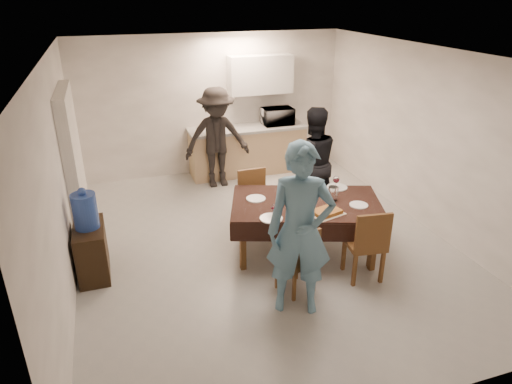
% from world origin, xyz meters
% --- Properties ---
extents(floor, '(5.00, 6.00, 0.02)m').
position_xyz_m(floor, '(0.00, 0.00, 0.00)').
color(floor, '#A7A8A3').
rests_on(floor, ground).
extents(ceiling, '(5.00, 6.00, 0.02)m').
position_xyz_m(ceiling, '(0.00, 0.00, 2.60)').
color(ceiling, white).
rests_on(ceiling, wall_back).
extents(wall_back, '(5.00, 0.02, 2.60)m').
position_xyz_m(wall_back, '(0.00, 3.00, 1.30)').
color(wall_back, white).
rests_on(wall_back, floor).
extents(wall_front, '(5.00, 0.02, 2.60)m').
position_xyz_m(wall_front, '(0.00, -3.00, 1.30)').
color(wall_front, white).
rests_on(wall_front, floor).
extents(wall_left, '(0.02, 6.00, 2.60)m').
position_xyz_m(wall_left, '(-2.50, 0.00, 1.30)').
color(wall_left, white).
rests_on(wall_left, floor).
extents(wall_right, '(0.02, 6.00, 2.60)m').
position_xyz_m(wall_right, '(2.50, 0.00, 1.30)').
color(wall_right, white).
rests_on(wall_right, floor).
extents(stub_partition, '(0.15, 1.40, 2.10)m').
position_xyz_m(stub_partition, '(-2.42, 1.20, 1.05)').
color(stub_partition, silver).
rests_on(stub_partition, floor).
extents(kitchen_base_cabinet, '(2.20, 0.60, 0.86)m').
position_xyz_m(kitchen_base_cabinet, '(0.60, 2.68, 0.43)').
color(kitchen_base_cabinet, tan).
rests_on(kitchen_base_cabinet, floor).
extents(kitchen_worktop, '(2.24, 0.64, 0.05)m').
position_xyz_m(kitchen_worktop, '(0.60, 2.68, 0.89)').
color(kitchen_worktop, '#9B9A96').
rests_on(kitchen_worktop, kitchen_base_cabinet).
extents(upper_cabinet, '(1.20, 0.34, 0.70)m').
position_xyz_m(upper_cabinet, '(0.90, 2.82, 1.85)').
color(upper_cabinet, silver).
rests_on(upper_cabinet, wall_back).
extents(dining_table, '(2.19, 1.68, 0.75)m').
position_xyz_m(dining_table, '(0.45, -0.41, 0.72)').
color(dining_table, black).
rests_on(dining_table, floor).
extents(chair_near_left, '(0.49, 0.50, 0.46)m').
position_xyz_m(chair_near_left, '(0.00, -1.24, 0.52)').
color(chair_near_left, brown).
rests_on(chair_near_left, floor).
extents(chair_near_right, '(0.49, 0.49, 0.52)m').
position_xyz_m(chair_near_right, '(0.90, -1.25, 0.59)').
color(chair_near_right, brown).
rests_on(chair_near_right, floor).
extents(chair_far_left, '(0.43, 0.43, 0.50)m').
position_xyz_m(chair_far_left, '(0.00, 0.25, 0.57)').
color(chair_far_left, brown).
rests_on(chair_far_left, floor).
extents(chair_far_right, '(0.49, 0.49, 0.50)m').
position_xyz_m(chair_far_right, '(0.90, 0.25, 0.56)').
color(chair_far_right, brown).
rests_on(chair_far_right, floor).
extents(console, '(0.36, 0.72, 0.67)m').
position_xyz_m(console, '(-2.28, -0.06, 0.33)').
color(console, black).
rests_on(console, floor).
extents(water_jug, '(0.29, 0.29, 0.44)m').
position_xyz_m(water_jug, '(-2.28, -0.06, 0.89)').
color(water_jug, '#3255B2').
rests_on(water_jug, console).
extents(wine_bottle, '(0.08, 0.08, 0.32)m').
position_xyz_m(wine_bottle, '(0.40, -0.36, 0.92)').
color(wine_bottle, black).
rests_on(wine_bottle, dining_table).
extents(water_pitcher, '(0.13, 0.13, 0.19)m').
position_xyz_m(water_pitcher, '(0.80, -0.46, 0.85)').
color(water_pitcher, white).
rests_on(water_pitcher, dining_table).
extents(savoury_tart, '(0.47, 0.40, 0.05)m').
position_xyz_m(savoury_tart, '(0.55, -0.79, 0.78)').
color(savoury_tart, '#A87531').
rests_on(savoury_tart, dining_table).
extents(salad_bowl, '(0.17, 0.17, 0.07)m').
position_xyz_m(salad_bowl, '(0.75, -0.23, 0.79)').
color(salad_bowl, white).
rests_on(salad_bowl, dining_table).
extents(mushroom_dish, '(0.21, 0.21, 0.04)m').
position_xyz_m(mushroom_dish, '(0.40, -0.13, 0.77)').
color(mushroom_dish, white).
rests_on(mushroom_dish, dining_table).
extents(wine_glass_a, '(0.08, 0.08, 0.17)m').
position_xyz_m(wine_glass_a, '(-0.10, -0.66, 0.84)').
color(wine_glass_a, white).
rests_on(wine_glass_a, dining_table).
extents(wine_glass_b, '(0.09, 0.09, 0.21)m').
position_xyz_m(wine_glass_b, '(1.00, -0.16, 0.86)').
color(wine_glass_b, white).
rests_on(wine_glass_b, dining_table).
extents(wine_glass_c, '(0.08, 0.08, 0.17)m').
position_xyz_m(wine_glass_c, '(0.25, -0.11, 0.84)').
color(wine_glass_c, white).
rests_on(wine_glass_c, dining_table).
extents(plate_near_left, '(0.28, 0.28, 0.02)m').
position_xyz_m(plate_near_left, '(-0.15, -0.71, 0.76)').
color(plate_near_left, white).
rests_on(plate_near_left, dining_table).
extents(plate_near_right, '(0.24, 0.24, 0.01)m').
position_xyz_m(plate_near_right, '(1.05, -0.71, 0.76)').
color(plate_near_right, white).
rests_on(plate_near_right, dining_table).
extents(plate_far_left, '(0.26, 0.26, 0.01)m').
position_xyz_m(plate_far_left, '(-0.15, -0.11, 0.76)').
color(plate_far_left, white).
rests_on(plate_far_left, dining_table).
extents(plate_far_right, '(0.29, 0.29, 0.02)m').
position_xyz_m(plate_far_right, '(1.05, -0.11, 0.76)').
color(plate_far_right, white).
rests_on(plate_far_right, dining_table).
extents(microwave, '(0.58, 0.39, 0.32)m').
position_xyz_m(microwave, '(1.21, 2.68, 1.07)').
color(microwave, silver).
rests_on(microwave, kitchen_worktop).
extents(person_near, '(0.83, 0.69, 1.95)m').
position_xyz_m(person_near, '(-0.10, -1.46, 0.97)').
color(person_near, '#5D8DA9').
rests_on(person_near, floor).
extents(person_far, '(0.91, 0.74, 1.74)m').
position_xyz_m(person_far, '(1.00, 0.64, 0.87)').
color(person_far, black).
rests_on(person_far, floor).
extents(person_kitchen, '(1.16, 0.67, 1.79)m').
position_xyz_m(person_kitchen, '(-0.11, 2.23, 0.90)').
color(person_kitchen, black).
rests_on(person_kitchen, floor).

